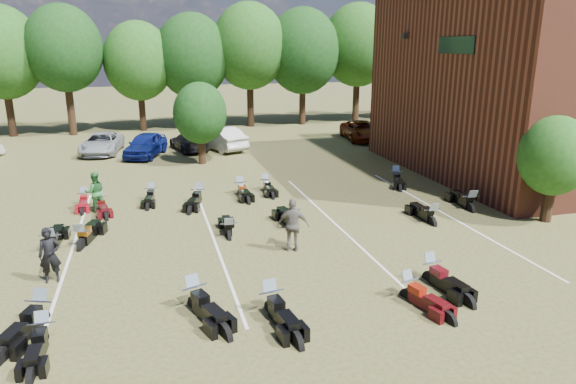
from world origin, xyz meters
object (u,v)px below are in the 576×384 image
object	(u,v)px
car_4	(146,145)
person_black	(50,255)
person_green	(95,192)
motorcycle_3	(195,308)
motorcycle_14	(101,209)
person_grey	(293,225)
motorcycle_0	(44,344)

from	to	relation	value
car_4	person_black	distance (m)	18.54
car_4	person_green	world-z (taller)	person_green
person_green	motorcycle_3	xyz separation A→B (m)	(3.30, -9.82, -0.88)
person_green	motorcycle_14	world-z (taller)	person_green
person_black	car_4	bearing A→B (deg)	78.81
person_black	person_grey	bearing A→B (deg)	0.97
car_4	person_green	distance (m)	11.56
person_black	motorcycle_14	world-z (taller)	person_black
motorcycle_0	motorcycle_14	bearing A→B (deg)	87.88
motorcycle_0	motorcycle_3	distance (m)	3.80
motorcycle_14	person_black	bearing A→B (deg)	-109.12
person_black	motorcycle_3	xyz separation A→B (m)	(4.05, -2.87, -0.87)
car_4	person_black	bearing A→B (deg)	-79.46
person_grey	motorcycle_0	world-z (taller)	person_grey
car_4	motorcycle_14	bearing A→B (deg)	-80.87
car_4	person_black	size ratio (longest dim) A/B	2.59
motorcycle_14	person_grey	bearing A→B (deg)	-56.65
car_4	motorcycle_14	world-z (taller)	car_4
car_4	motorcycle_3	xyz separation A→B (m)	(1.11, -21.17, -0.77)
person_black	person_green	distance (m)	6.99
person_black	person_grey	xyz separation A→B (m)	(7.81, 0.41, 0.08)
car_4	person_grey	world-z (taller)	person_grey
person_green	motorcycle_0	bearing A→B (deg)	77.39
person_black	motorcycle_0	size ratio (longest dim) A/B	0.84
person_grey	motorcycle_3	world-z (taller)	person_grey
person_black	motorcycle_14	xyz separation A→B (m)	(0.88, 7.22, -0.87)
car_4	motorcycle_3	world-z (taller)	car_4
person_grey	motorcycle_14	size ratio (longest dim) A/B	0.91
car_4	motorcycle_0	distance (m)	22.12
person_green	motorcycle_14	bearing A→B (deg)	-125.93
motorcycle_0	motorcycle_3	bearing A→B (deg)	12.60
motorcycle_3	motorcycle_14	distance (m)	10.57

